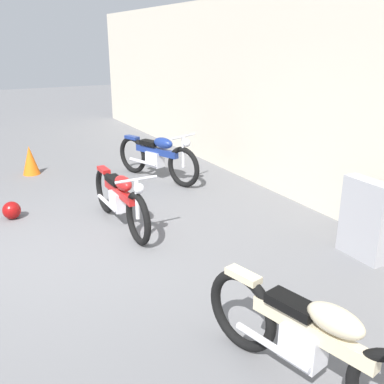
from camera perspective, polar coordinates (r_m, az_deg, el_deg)
name	(u,v)px	position (r m, az deg, el deg)	size (l,w,h in m)	color
ground_plane	(62,251)	(5.68, -16.50, -7.29)	(40.00, 40.00, 0.00)	slate
building_wall	(311,100)	(6.98, 15.10, 11.42)	(18.00, 0.30, 3.19)	beige
stone_marker	(365,220)	(5.50, 21.45, -3.34)	(0.60, 0.20, 0.95)	#9E9EA3
helmet	(12,210)	(6.85, -22.28, -2.21)	(0.26, 0.26, 0.26)	maroon
traffic_cone	(30,160)	(8.96, -20.18, 3.87)	(0.32, 0.32, 0.55)	orange
motorcycle_cream	(311,342)	(3.39, 15.19, -18.21)	(1.97, 0.69, 0.90)	black
motorcycle_blue	(157,156)	(8.07, -4.52, 4.62)	(1.94, 0.89, 0.91)	black
motorcycle_red	(120,198)	(6.05, -9.28, -0.79)	(1.94, 0.54, 0.87)	black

